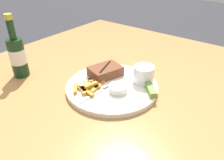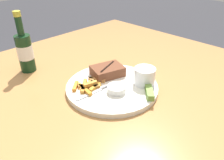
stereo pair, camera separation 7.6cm
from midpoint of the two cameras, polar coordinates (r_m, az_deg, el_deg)
dining_table at (r=0.83m, az=-2.66°, el=-6.70°), size 1.33×1.25×0.77m
dinner_plate at (r=0.78m, az=-2.81°, el=-1.92°), size 0.32×0.32×0.02m
steak_portion at (r=0.82m, az=-4.42°, el=2.22°), size 0.14×0.11×0.04m
fries_pile at (r=0.76m, az=-9.03°, el=-1.91°), size 0.13×0.10×0.02m
coleslaw_cup at (r=0.78m, az=5.51°, el=1.67°), size 0.07×0.07×0.06m
dipping_sauce_cup at (r=0.73m, az=-1.39°, el=-2.25°), size 0.06×0.06×0.02m
pickle_spear at (r=0.73m, az=7.15°, el=-2.63°), size 0.07×0.07×0.02m
fork_utensil at (r=0.73m, az=-7.75°, el=-3.87°), size 0.13×0.03×0.00m
beer_bottle at (r=0.92m, az=-25.69°, el=5.78°), size 0.06×0.06×0.24m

